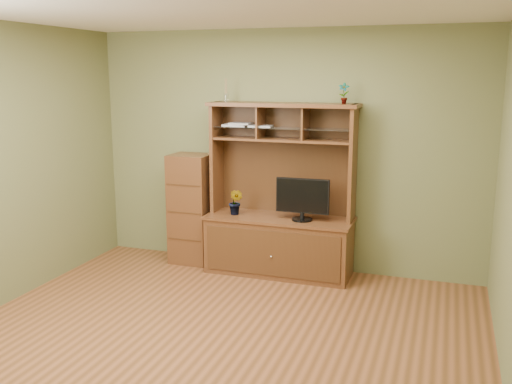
% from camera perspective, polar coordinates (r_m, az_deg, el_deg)
% --- Properties ---
extents(room, '(4.54, 4.04, 2.74)m').
position_cam_1_polar(room, '(4.62, -4.06, 1.00)').
color(room, brown).
rests_on(room, ground).
extents(media_hutch, '(1.66, 0.61, 1.90)m').
position_cam_1_polar(media_hutch, '(6.39, 2.39, -3.58)').
color(media_hutch, '#4B2915').
rests_on(media_hutch, room).
extents(monitor, '(0.58, 0.22, 0.46)m').
position_cam_1_polar(monitor, '(6.15, 4.66, -0.65)').
color(monitor, black).
rests_on(monitor, media_hutch).
extents(orchid_plant, '(0.19, 0.17, 0.30)m').
position_cam_1_polar(orchid_plant, '(6.39, -2.04, -1.01)').
color(orchid_plant, '#25501B').
rests_on(orchid_plant, media_hutch).
extents(top_plant, '(0.12, 0.08, 0.22)m').
position_cam_1_polar(top_plant, '(6.08, 8.77, 9.74)').
color(top_plant, '#426C26').
rests_on(top_plant, media_hutch).
extents(reed_diffuser, '(0.05, 0.05, 0.26)m').
position_cam_1_polar(reed_diffuser, '(6.45, -3.02, 9.89)').
color(reed_diffuser, silver).
rests_on(reed_diffuser, media_hutch).
extents(magazines, '(0.58, 0.23, 0.04)m').
position_cam_1_polar(magazines, '(6.39, -1.10, 6.73)').
color(magazines, '#BABABF').
rests_on(magazines, media_hutch).
extents(side_cabinet, '(0.46, 0.42, 1.29)m').
position_cam_1_polar(side_cabinet, '(6.78, -6.46, -1.66)').
color(side_cabinet, '#4B2915').
rests_on(side_cabinet, room).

